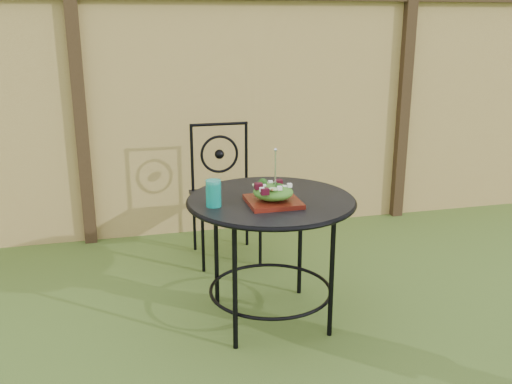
# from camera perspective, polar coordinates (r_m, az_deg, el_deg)

# --- Properties ---
(ground) EXTENTS (60.00, 60.00, 0.00)m
(ground) POSITION_cam_1_polar(r_m,az_deg,el_deg) (2.94, 10.42, -17.64)
(ground) COLOR #2E4E19
(ground) RESTS_ON ground
(fence) EXTENTS (8.00, 0.12, 1.90)m
(fence) POSITION_cam_1_polar(r_m,az_deg,el_deg) (4.56, -0.44, 7.92)
(fence) COLOR tan
(fence) RESTS_ON ground
(patio_table) EXTENTS (0.92, 0.92, 0.72)m
(patio_table) POSITION_cam_1_polar(r_m,az_deg,el_deg) (3.13, 1.51, -3.05)
(patio_table) COLOR black
(patio_table) RESTS_ON ground
(patio_chair) EXTENTS (0.46, 0.46, 0.95)m
(patio_chair) POSITION_cam_1_polar(r_m,az_deg,el_deg) (4.05, -3.22, 0.34)
(patio_chair) COLOR black
(patio_chair) RESTS_ON ground
(salad_plate) EXTENTS (0.27, 0.27, 0.02)m
(salad_plate) POSITION_cam_1_polar(r_m,az_deg,el_deg) (2.99, 1.72, -0.96)
(salad_plate) COLOR #510F0B
(salad_plate) RESTS_ON patio_table
(salad) EXTENTS (0.21, 0.21, 0.08)m
(salad) POSITION_cam_1_polar(r_m,az_deg,el_deg) (2.98, 1.73, -0.01)
(salad) COLOR #235614
(salad) RESTS_ON salad_plate
(fork) EXTENTS (0.01, 0.01, 0.18)m
(fork) POSITION_cam_1_polar(r_m,az_deg,el_deg) (2.94, 1.94, 2.43)
(fork) COLOR silver
(fork) RESTS_ON salad
(drinking_glass) EXTENTS (0.08, 0.08, 0.14)m
(drinking_glass) POSITION_cam_1_polar(r_m,az_deg,el_deg) (2.94, -4.27, -0.12)
(drinking_glass) COLOR #0D9886
(drinking_glass) RESTS_ON patio_table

